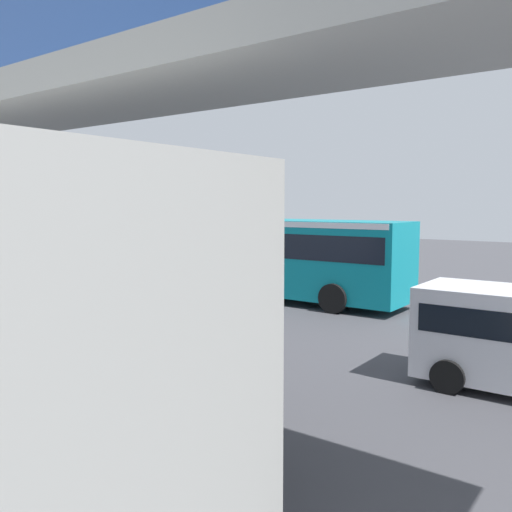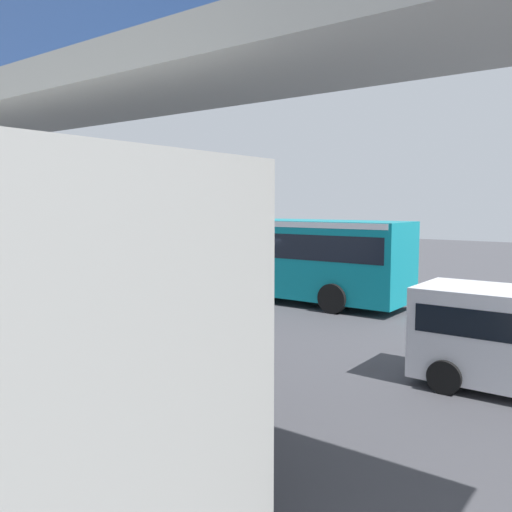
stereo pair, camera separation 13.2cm
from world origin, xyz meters
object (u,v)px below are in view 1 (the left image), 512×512
at_px(bicycle_red, 494,332).
at_px(bicycle_blue, 506,348).
at_px(city_bus, 267,251).
at_px(traffic_sign, 353,246).

bearing_deg(bicycle_red, bicycle_blue, 111.40).
relative_size(city_bus, traffic_sign, 4.12).
xyz_separation_m(bicycle_red, bicycle_blue, (-0.57, 1.44, 0.00)).
bearing_deg(city_bus, bicycle_blue, 157.60).
bearing_deg(traffic_sign, city_bus, 65.55).
xyz_separation_m(city_bus, traffic_sign, (-1.83, -4.02, 0.01)).
bearing_deg(city_bus, traffic_sign, -114.45).
distance_m(city_bus, bicycle_red, 9.63).
height_order(city_bus, bicycle_blue, city_bus).
distance_m(bicycle_red, traffic_sign, 9.97).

